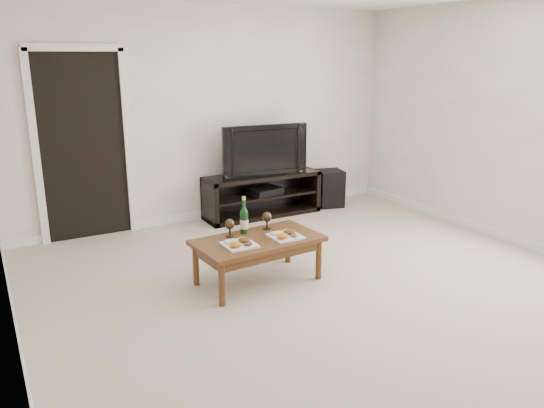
{
  "coord_description": "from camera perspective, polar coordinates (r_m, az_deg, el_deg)",
  "views": [
    {
      "loc": [
        -2.56,
        -3.33,
        2.02
      ],
      "look_at": [
        -0.28,
        0.74,
        0.7
      ],
      "focal_mm": 35.0,
      "sensor_mm": 36.0,
      "label": 1
    }
  ],
  "objects": [
    {
      "name": "coffee_table",
      "position": [
        4.86,
        -1.51,
        -6.07
      ],
      "size": [
        1.17,
        0.69,
        0.42
      ],
      "primitive_type": "cube",
      "rotation": [
        0.0,
        0.0,
        0.07
      ],
      "color": "#593518",
      "rests_on": "ground"
    },
    {
      "name": "floor",
      "position": [
        4.66,
        7.59,
        -10.03
      ],
      "size": [
        5.5,
        5.5,
        0.0
      ],
      "primitive_type": "plane",
      "color": "beige",
      "rests_on": "ground"
    },
    {
      "name": "plate_right",
      "position": [
        4.8,
        1.45,
        -3.22
      ],
      "size": [
        0.27,
        0.27,
        0.07
      ],
      "primitive_type": "cube",
      "color": "white",
      "rests_on": "coffee_table"
    },
    {
      "name": "subwoofer",
      "position": [
        7.31,
        6.2,
        1.7
      ],
      "size": [
        0.4,
        0.4,
        0.5
      ],
      "primitive_type": "cube",
      "rotation": [
        0.0,
        0.0,
        -0.23
      ],
      "color": "black",
      "rests_on": "ground"
    },
    {
      "name": "doorway",
      "position": [
        6.23,
        -19.63,
        5.69
      ],
      "size": [
        0.9,
        0.02,
        2.05
      ],
      "primitive_type": "cube",
      "color": "black",
      "rests_on": "ground"
    },
    {
      "name": "goblet_right",
      "position": [
        5.01,
        -0.55,
        -1.78
      ],
      "size": [
        0.09,
        0.09,
        0.17
      ],
      "primitive_type": null,
      "color": "#35271D",
      "rests_on": "coffee_table"
    },
    {
      "name": "plate_left",
      "position": [
        4.6,
        -3.52,
        -4.11
      ],
      "size": [
        0.27,
        0.27,
        0.07
      ],
      "primitive_type": "cube",
      "color": "white",
      "rests_on": "coffee_table"
    },
    {
      "name": "av_receiver",
      "position": [
        6.83,
        -0.77,
        1.42
      ],
      "size": [
        0.44,
        0.36,
        0.08
      ],
      "primitive_type": "cube",
      "rotation": [
        0.0,
        0.0,
        0.17
      ],
      "color": "black",
      "rests_on": "media_console"
    },
    {
      "name": "wine_bottle",
      "position": [
        4.88,
        -3.03,
        -1.18
      ],
      "size": [
        0.07,
        0.07,
        0.35
      ],
      "primitive_type": "cylinder",
      "color": "#0E3516",
      "rests_on": "coffee_table"
    },
    {
      "name": "back_wall",
      "position": [
        6.65,
        -6.53,
        9.49
      ],
      "size": [
        5.0,
        0.04,
        2.6
      ],
      "primitive_type": "cube",
      "color": "white",
      "rests_on": "ground"
    },
    {
      "name": "television",
      "position": [
        6.7,
        -1.09,
        5.93
      ],
      "size": [
        1.12,
        0.25,
        0.64
      ],
      "primitive_type": "imported",
      "rotation": [
        0.0,
        0.0,
        -0.1
      ],
      "color": "black",
      "rests_on": "media_console"
    },
    {
      "name": "media_console",
      "position": [
        6.83,
        -1.06,
        1.0
      ],
      "size": [
        1.52,
        0.45,
        0.55
      ],
      "primitive_type": "cube",
      "color": "black",
      "rests_on": "ground"
    },
    {
      "name": "goblet_left",
      "position": [
        4.82,
        -4.57,
        -2.56
      ],
      "size": [
        0.09,
        0.09,
        0.17
      ],
      "primitive_type": null,
      "color": "#35271D",
      "rests_on": "coffee_table"
    }
  ]
}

